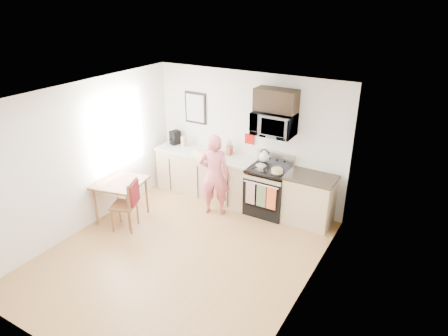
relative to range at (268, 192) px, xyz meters
The scene contains 28 objects.
floor 2.12m from the range, 107.69° to the right, with size 4.60×4.60×0.00m, color #A67A40.
back_wall 1.12m from the range, 152.75° to the left, with size 4.00×0.04×2.60m, color silver.
front_wall 4.41m from the range, 98.38° to the right, with size 4.00×0.04×2.60m, color silver.
left_wall 3.40m from the range, 143.09° to the right, with size 0.04×4.60×2.60m, color silver.
right_wall 2.55m from the range, 55.26° to the right, with size 0.04×4.60×2.60m, color silver.
ceiling 3.00m from the range, 107.69° to the right, with size 4.00×4.60×0.04m, color white.
window 3.06m from the range, 155.62° to the right, with size 0.06×1.40×1.50m.
cabinet_left 1.43m from the range, behind, with size 2.10×0.60×0.90m, color #D6B989.
countertop_left 1.51m from the range, behind, with size 2.14×0.64×0.04m, color beige.
cabinet_right 0.80m from the range, ahead, with size 0.84×0.60×0.90m, color #D6B989.
countertop_right 0.93m from the range, ahead, with size 0.88×0.64×0.04m, color black.
range is the anchor object (origin of this frame).
microwave 1.33m from the range, 90.06° to the left, with size 0.76×0.51×0.42m, color silver.
upper_cabinet 1.75m from the range, 90.04° to the left, with size 0.76×0.35×0.40m, color black.
wall_art 2.27m from the range, behind, with size 0.50×0.04×0.65m.
wall_trivet 1.09m from the range, 151.92° to the left, with size 0.20×0.02×0.20m, color #A5170E.
person 1.09m from the range, 149.22° to the right, with size 0.58×0.38×1.59m, color #C63653.
dining_table 2.76m from the range, 144.74° to the right, with size 0.85×0.85×0.77m.
chair 2.56m from the range, 136.15° to the right, with size 0.55×0.52×0.96m.
knife_block 1.14m from the range, 169.13° to the left, with size 0.09×0.12×0.19m, color brown.
utensil_crock 1.17m from the range, 169.11° to the left, with size 0.11×0.11×0.33m.
fruit_bowl 1.44m from the range, behind, with size 0.29×0.29×0.11m.
milk_carton 2.11m from the range, behind, with size 0.08×0.08×0.22m, color tan.
coffee_maker 2.36m from the range, behind, with size 0.21×0.26×0.29m.
bread_bag 1.49m from the range, behind, with size 0.33×0.16×0.12m, color tan.
cake 0.58m from the range, 31.88° to the right, with size 0.25×0.25×0.08m.
kettle 0.68m from the range, 133.26° to the left, with size 0.21×0.21×0.27m.
pot 0.57m from the range, 123.61° to the right, with size 0.20×0.32×0.10m.
Camera 1 is at (3.31, -4.29, 3.93)m, focal length 32.00 mm.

